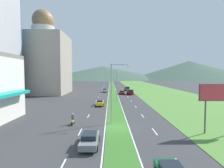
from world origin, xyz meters
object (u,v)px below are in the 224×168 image
at_px(car_4, 122,92).
at_px(street_lamp_mid, 115,84).
at_px(street_lamp_far, 112,80).
at_px(motorcycle_rider, 73,120).
at_px(car_2, 100,103).
at_px(pickup_truck_0, 130,92).
at_px(car_3, 105,90).
at_px(pickup_truck_1, 127,89).
at_px(street_lamp_near, 113,89).
at_px(car_1, 90,139).
at_px(billboard_roadside, 220,95).

bearing_deg(car_4, street_lamp_mid, -10.10).
bearing_deg(street_lamp_far, motorcycle_rider, -97.81).
xyz_separation_m(car_2, pickup_truck_0, (10.23, 23.69, 0.23)).
relative_size(car_3, pickup_truck_1, 0.85).
relative_size(car_2, pickup_truck_1, 0.80).
relative_size(street_lamp_near, pickup_truck_1, 1.76).
bearing_deg(car_3, car_1, -179.90).
bearing_deg(car_4, billboard_roadside, 12.05).
distance_m(car_4, pickup_truck_0, 3.49).
height_order(street_lamp_far, pickup_truck_0, street_lamp_far).
relative_size(car_1, car_4, 1.01).
xyz_separation_m(street_lamp_near, car_4, (4.04, 41.04, -4.73)).
distance_m(billboard_roadside, car_3, 56.14).
distance_m(street_lamp_mid, car_4, 17.82).
distance_m(street_lamp_far, car_2, 32.75).
height_order(billboard_roadside, pickup_truck_0, billboard_roadside).
bearing_deg(billboard_roadside, street_lamp_near, 160.26).
height_order(car_1, motorcycle_rider, motorcycle_rider).
bearing_deg(motorcycle_rider, car_2, -11.20).
bearing_deg(motorcycle_rider, pickup_truck_0, -18.60).
bearing_deg(car_4, pickup_truck_1, 166.32).
bearing_deg(street_lamp_mid, car_1, -96.51).
bearing_deg(billboard_roadside, motorcycle_rider, 167.59).
distance_m(street_lamp_near, motorcycle_rider, 7.90).
relative_size(car_1, pickup_truck_1, 0.86).
xyz_separation_m(street_lamp_near, car_2, (-3.08, 15.79, -4.71)).
distance_m(street_lamp_far, motorcycle_rider, 49.24).
relative_size(pickup_truck_0, motorcycle_rider, 2.70).
height_order(car_3, pickup_truck_0, pickup_truck_0).
xyz_separation_m(car_3, car_4, (6.86, -7.42, -0.07)).
relative_size(billboard_roadside, car_2, 1.51).
bearing_deg(street_lamp_far, car_1, -93.10).
relative_size(car_2, car_4, 0.95).
relative_size(street_lamp_mid, car_1, 1.88).
distance_m(car_1, pickup_truck_1, 64.33).
bearing_deg(street_lamp_near, street_lamp_mid, 87.60).
height_order(street_lamp_mid, pickup_truck_0, street_lamp_mid).
distance_m(street_lamp_mid, street_lamp_far, 24.02).
distance_m(billboard_roadside, motorcycle_rider, 21.11).
relative_size(street_lamp_near, car_3, 2.08).
height_order(car_4, pickup_truck_1, pickup_truck_1).
xyz_separation_m(billboard_roadside, car_2, (-16.94, 20.76, -4.34)).
xyz_separation_m(street_lamp_mid, pickup_truck_0, (6.15, 15.46, -4.09)).
relative_size(street_lamp_far, car_3, 2.04).
relative_size(street_lamp_far, car_4, 2.04).
distance_m(street_lamp_far, car_3, 5.60).
bearing_deg(motorcycle_rider, street_lamp_mid, -16.59).
xyz_separation_m(car_3, motorcycle_rider, (-3.49, -49.00, -0.06)).
distance_m(car_1, pickup_truck_0, 49.17).
distance_m(car_2, car_3, 32.67).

